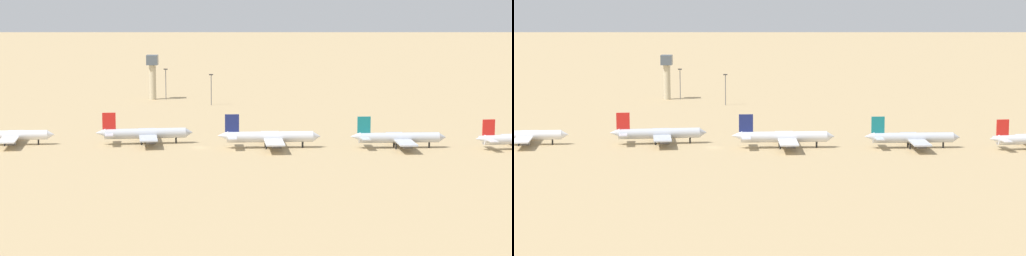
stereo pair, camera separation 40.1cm
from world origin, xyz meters
TOP-DOWN VIEW (x-y plane):
  - ground at (0.00, 0.00)m, footprint 4000.00×4000.00m
  - parked_jet_yellow_2 at (-66.16, 4.17)m, footprint 31.56×26.71m
  - parked_jet_red_3 at (-19.69, 7.51)m, footprint 33.64×28.60m
  - parked_jet_navy_4 at (23.47, -0.04)m, footprint 35.11×29.58m
  - parked_jet_teal_5 at (67.04, 0.55)m, footprint 32.83×27.66m
  - control_tower at (-31.21, 131.37)m, footprint 5.20×5.20m
  - light_pole_mid at (-2.68, 111.00)m, footprint 1.80×0.50m
  - light_pole_east at (-25.02, 130.89)m, footprint 1.80×0.50m

SIDE VIEW (x-z plane):
  - ground at x=0.00m, z-range 0.00..0.00m
  - parked_jet_yellow_2 at x=-66.16m, z-range -1.80..8.62m
  - parked_jet_teal_5 at x=67.04m, z-range -1.87..8.98m
  - parked_jet_red_3 at x=-19.69m, z-range -1.92..9.21m
  - parked_jet_navy_4 at x=23.47m, z-range -2.00..9.60m
  - light_pole_mid at x=-2.68m, z-range 1.18..15.13m
  - light_pole_east at x=-25.02m, z-range 1.19..15.64m
  - control_tower at x=-31.21m, z-range 2.14..22.88m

